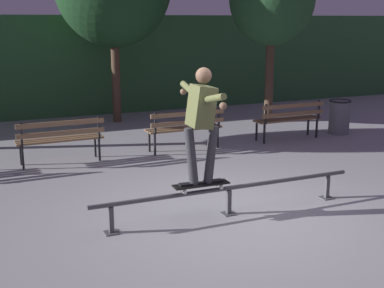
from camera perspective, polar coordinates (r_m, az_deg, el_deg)
ground_plane at (r=7.27m, az=4.24°, el=-7.84°), size 90.00×90.00×0.00m
hedge_backdrop at (r=15.34m, az=-11.46°, el=8.59°), size 24.00×1.20×2.76m
grind_rail at (r=7.21m, az=4.08°, el=-5.35°), size 3.93×0.18×0.41m
skateboard at (r=6.98m, az=1.00°, el=-4.51°), size 0.78×0.22×0.09m
skateboarder at (r=6.75m, az=1.06°, el=3.07°), size 0.62×1.41×1.56m
park_bench_left_center at (r=9.91m, az=-14.30°, el=0.85°), size 1.61×0.45×0.88m
park_bench_right_center at (r=10.58m, az=-0.71°, el=2.06°), size 1.61×0.45×0.88m
park_bench_rightmost at (r=11.76m, az=10.72°, el=3.00°), size 1.61×0.45×0.88m
trash_can at (r=12.72m, az=15.93°, el=2.94°), size 0.52×0.52×0.80m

